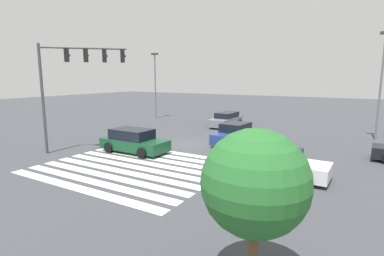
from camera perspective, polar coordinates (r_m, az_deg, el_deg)
name	(u,v)px	position (r m, az deg, el deg)	size (l,w,h in m)	color
ground_plane	(192,145)	(22.37, 0.00, -3.23)	(123.64, 123.64, 0.00)	#3D3F44
crosswalk_markings	(134,167)	(17.32, -11.04, -7.26)	(9.92, 8.20, 0.01)	silver
traffic_signal_mast	(73,72)	(21.28, -21.65, 9.91)	(3.95, 3.95, 7.10)	#47474C
car_0	(236,134)	(22.91, 8.32, -1.15)	(2.37, 4.76, 1.60)	navy
car_1	(226,120)	(30.68, 6.52, 1.58)	(2.06, 4.60, 1.46)	gray
car_2	(134,141)	(20.50, -11.02, -2.45)	(4.63, 2.20, 1.56)	#144728
car_4	(278,163)	(15.90, 16.01, -6.43)	(4.86, 2.19, 1.44)	silver
pedestrian	(244,177)	(12.55, 9.81, -9.12)	(0.41, 0.41, 1.75)	#38383D
street_light_pole_a	(382,77)	(27.78, 32.41, 8.23)	(0.80, 0.36, 8.42)	slate
street_light_pole_b	(155,80)	(36.86, -7.04, 9.15)	(0.80, 0.36, 7.82)	slate
tree_corner_b	(255,183)	(6.98, 11.91, -10.26)	(2.47, 2.47, 3.89)	brown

